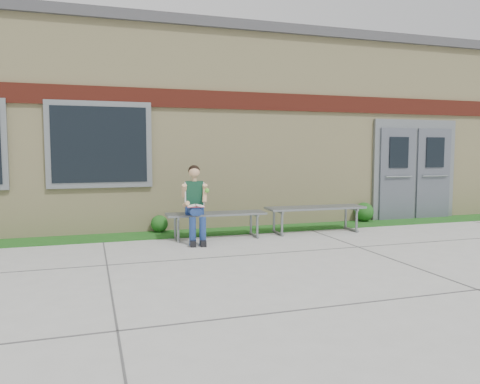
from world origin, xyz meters
name	(u,v)px	position (x,y,z in m)	size (l,w,h in m)	color
ground	(318,258)	(0.00, 0.00, 0.00)	(80.00, 80.00, 0.00)	#9E9E99
grass_strip	(258,229)	(0.00, 2.60, 0.01)	(16.00, 0.80, 0.02)	#124614
school_building	(214,131)	(0.00, 5.99, 2.10)	(16.20, 6.22, 4.20)	beige
bench_left	(216,219)	(-1.03, 2.00, 0.36)	(1.82, 0.58, 0.47)	slate
bench_right	(315,213)	(0.97, 2.00, 0.39)	(1.96, 0.61, 0.50)	slate
girl	(195,202)	(-1.46, 1.80, 0.71)	(0.47, 0.81, 1.34)	navy
shrub_mid	(159,224)	(-1.94, 2.85, 0.18)	(0.33, 0.33, 0.33)	#124614
shrub_east	(364,212)	(2.61, 2.85, 0.23)	(0.42, 0.42, 0.42)	#124614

